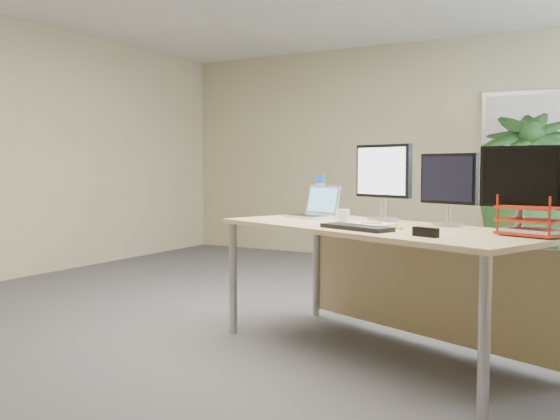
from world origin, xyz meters
The scene contains 17 objects.
floor centered at (0.00, 0.00, 0.00)m, with size 8.00×8.00×0.00m, color #47464B.
back_wall centered at (0.00, 4.00, 1.35)m, with size 7.00×0.04×2.70m, color tan.
whiteboard centered at (1.20, 3.97, 1.55)m, with size 1.30×0.04×0.95m.
desk centered at (0.80, 0.16, 0.64)m, with size 2.29×1.60×0.81m.
floor_plant centered at (1.10, 3.43, 0.75)m, with size 0.84×0.84×1.50m, color #133617.
monitor_left centered at (0.65, 0.43, 1.10)m, with size 0.44×0.21×0.51m.
monitor_right centered at (1.13, 0.25, 1.06)m, with size 0.38×0.18×0.44m.
monitor_dark centered at (1.58, -0.01, 1.08)m, with size 0.43×0.19×0.48m.
laptop centered at (0.13, 0.43, 0.87)m, with size 0.40×0.38×0.23m.
keyboard centered at (0.72, -0.22, 0.82)m, with size 0.46×0.15×0.03m, color black.
coffee_mug centered at (0.49, 0.13, 0.85)m, with size 0.11×0.08×0.09m.
spiral_notebook centered at (0.68, 0.09, 0.82)m, with size 0.29×0.21×0.01m, color white.
orange_pen centered at (0.71, 0.04, 0.83)m, with size 0.01×0.01×0.13m, color orange.
yellow_highlighter centered at (0.91, -0.06, 0.82)m, with size 0.02×0.02×0.11m, color yellow.
water_bottle centered at (0.05, 0.70, 0.95)m, with size 0.08×0.08×0.30m.
letter_tray centered at (1.66, -0.07, 0.88)m, with size 0.38×0.34×0.15m.
stapler centered at (1.18, -0.38, 0.83)m, with size 0.15×0.04×0.05m, color black.
Camera 1 is at (2.11, -3.55, 1.17)m, focal length 40.00 mm.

